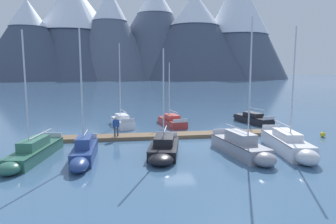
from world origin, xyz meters
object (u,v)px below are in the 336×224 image
object	(u,v)px
sailboat_far_berth	(170,120)
sailboat_end_of_dock	(288,144)
sailboat_mid_dock_port	(122,121)
sailboat_nearest_berth	(33,152)
person_on_dock	(116,125)
sailboat_last_slip	(251,118)
sailboat_second_berth	(84,152)
sailboat_mid_dock_starboard	(164,148)
sailboat_outer_slip	(242,146)
mooring_buoy_channel_marker	(323,134)

from	to	relation	value
sailboat_far_berth	sailboat_end_of_dock	distance (m)	14.27
sailboat_mid_dock_port	sailboat_end_of_dock	bearing A→B (deg)	-46.11
sailboat_nearest_berth	person_on_dock	bearing A→B (deg)	45.29
sailboat_end_of_dock	sailboat_last_slip	bearing A→B (deg)	79.03
sailboat_second_berth	sailboat_mid_dock_port	xyz separation A→B (m)	(2.25, 12.72, -0.06)
sailboat_far_berth	sailboat_second_berth	bearing A→B (deg)	-121.16
sailboat_nearest_berth	sailboat_far_berth	distance (m)	16.20
sailboat_mid_dock_port	sailboat_mid_dock_starboard	world-z (taller)	sailboat_mid_dock_port
sailboat_second_berth	sailboat_far_berth	distance (m)	14.65
sailboat_mid_dock_port	sailboat_far_berth	xyz separation A→B (m)	(5.33, -0.19, -0.06)
sailboat_nearest_berth	sailboat_outer_slip	bearing A→B (deg)	-3.06
sailboat_mid_dock_port	mooring_buoy_channel_marker	world-z (taller)	sailboat_mid_dock_port
sailboat_mid_dock_port	sailboat_nearest_berth	bearing A→B (deg)	-115.10
sailboat_end_of_dock	sailboat_mid_dock_starboard	bearing A→B (deg)	176.33
sailboat_nearest_berth	sailboat_end_of_dock	world-z (taller)	sailboat_end_of_dock
sailboat_mid_dock_starboard	sailboat_outer_slip	size ratio (longest dim) A/B	0.79
sailboat_last_slip	mooring_buoy_channel_marker	xyz separation A→B (m)	(3.41, -7.96, -0.27)
person_on_dock	sailboat_second_berth	bearing A→B (deg)	-107.67
sailboat_second_berth	sailboat_far_berth	xyz separation A→B (m)	(7.58, 12.54, -0.13)
sailboat_far_berth	person_on_dock	distance (m)	8.67
sailboat_second_berth	sailboat_outer_slip	bearing A→B (deg)	-0.68
sailboat_outer_slip	mooring_buoy_channel_marker	xyz separation A→B (m)	(9.40, 4.73, -0.41)
sailboat_last_slip	person_on_dock	world-z (taller)	sailboat_last_slip
sailboat_mid_dock_port	sailboat_end_of_dock	xyz separation A→B (m)	(12.21, -12.69, 0.12)
sailboat_end_of_dock	person_on_dock	distance (m)	13.91
sailboat_end_of_dock	mooring_buoy_channel_marker	bearing A→B (deg)	38.00
sailboat_last_slip	mooring_buoy_channel_marker	distance (m)	8.66
sailboat_end_of_dock	mooring_buoy_channel_marker	size ratio (longest dim) A/B	16.28
sailboat_mid_dock_starboard	mooring_buoy_channel_marker	world-z (taller)	sailboat_mid_dock_starboard
sailboat_outer_slip	sailboat_end_of_dock	world-z (taller)	sailboat_outer_slip
mooring_buoy_channel_marker	sailboat_outer_slip	bearing A→B (deg)	-153.30
person_on_dock	sailboat_end_of_dock	bearing A→B (deg)	-25.54
sailboat_end_of_dock	sailboat_nearest_berth	bearing A→B (deg)	178.06
sailboat_mid_dock_port	mooring_buoy_channel_marker	distance (m)	19.80
sailboat_mid_dock_port	sailboat_end_of_dock	size ratio (longest dim) A/B	0.98
sailboat_nearest_berth	sailboat_outer_slip	xyz separation A→B (m)	(14.31, -0.77, 0.09)
sailboat_far_berth	person_on_dock	bearing A→B (deg)	-130.99
sailboat_last_slip	person_on_dock	bearing A→B (deg)	-156.42
sailboat_nearest_berth	sailboat_second_berth	xyz separation A→B (m)	(3.41, -0.64, 0.04)
sailboat_mid_dock_starboard	sailboat_end_of_dock	distance (m)	9.07
sailboat_nearest_berth	sailboat_far_berth	size ratio (longest dim) A/B	1.25
sailboat_far_berth	sailboat_end_of_dock	world-z (taller)	sailboat_end_of_dock
sailboat_outer_slip	mooring_buoy_channel_marker	world-z (taller)	sailboat_outer_slip
sailboat_outer_slip	mooring_buoy_channel_marker	bearing A→B (deg)	26.70
sailboat_mid_dock_starboard	person_on_dock	world-z (taller)	sailboat_mid_dock_starboard
sailboat_second_berth	sailboat_far_berth	size ratio (longest dim) A/B	1.27
sailboat_nearest_berth	sailboat_far_berth	bearing A→B (deg)	47.27
sailboat_last_slip	mooring_buoy_channel_marker	bearing A→B (deg)	-66.77
sailboat_end_of_dock	sailboat_far_berth	bearing A→B (deg)	118.81
sailboat_second_berth	sailboat_mid_dock_port	size ratio (longest dim) A/B	0.98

